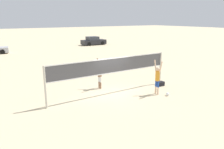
{
  "coord_description": "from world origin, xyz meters",
  "views": [
    {
      "loc": [
        -7.31,
        -11.3,
        4.81
      ],
      "look_at": [
        0.0,
        0.0,
        1.31
      ],
      "focal_mm": 35.0,
      "sensor_mm": 36.0,
      "label": 1
    }
  ],
  "objects_px": {
    "volleyball_net": "(112,68)",
    "parked_car_near": "(93,41)",
    "volleyball": "(168,94)",
    "gear_bag": "(161,84)",
    "player_spiker": "(158,77)",
    "player_blocker": "(100,73)"
  },
  "relations": [
    {
      "from": "gear_bag",
      "to": "parked_car_near",
      "type": "relative_size",
      "value": 0.1
    },
    {
      "from": "volleyball",
      "to": "gear_bag",
      "type": "bearing_deg",
      "value": 56.39
    },
    {
      "from": "gear_bag",
      "to": "parked_car_near",
      "type": "xyz_separation_m",
      "value": [
        7.66,
        24.69,
        0.52
      ]
    },
    {
      "from": "player_spiker",
      "to": "volleyball",
      "type": "xyz_separation_m",
      "value": [
        0.38,
        -0.59,
        -1.08
      ]
    },
    {
      "from": "player_spiker",
      "to": "parked_car_near",
      "type": "distance_m",
      "value": 27.47
    },
    {
      "from": "player_blocker",
      "to": "gear_bag",
      "type": "xyz_separation_m",
      "value": [
        4.04,
        -1.88,
        -0.95
      ]
    },
    {
      "from": "player_spiker",
      "to": "player_blocker",
      "type": "relative_size",
      "value": 1.06
    },
    {
      "from": "player_blocker",
      "to": "gear_bag",
      "type": "relative_size",
      "value": 4.64
    },
    {
      "from": "player_spiker",
      "to": "volleyball",
      "type": "bearing_deg",
      "value": -147.15
    },
    {
      "from": "volleyball_net",
      "to": "gear_bag",
      "type": "distance_m",
      "value": 4.28
    },
    {
      "from": "volleyball_net",
      "to": "player_blocker",
      "type": "xyz_separation_m",
      "value": [
        -0.08,
        1.44,
        -0.61
      ]
    },
    {
      "from": "player_blocker",
      "to": "gear_bag",
      "type": "height_order",
      "value": "player_blocker"
    },
    {
      "from": "player_spiker",
      "to": "volleyball_net",
      "type": "bearing_deg",
      "value": 56.02
    },
    {
      "from": "gear_bag",
      "to": "volleyball",
      "type": "bearing_deg",
      "value": -123.61
    },
    {
      "from": "volleyball_net",
      "to": "parked_car_near",
      "type": "xyz_separation_m",
      "value": [
        11.63,
        24.25,
        -1.04
      ]
    },
    {
      "from": "player_blocker",
      "to": "parked_car_near",
      "type": "bearing_deg",
      "value": 152.83
    },
    {
      "from": "player_blocker",
      "to": "parked_car_near",
      "type": "distance_m",
      "value": 25.64
    },
    {
      "from": "player_blocker",
      "to": "parked_car_near",
      "type": "relative_size",
      "value": 0.48
    },
    {
      "from": "player_spiker",
      "to": "volleyball",
      "type": "height_order",
      "value": "player_spiker"
    },
    {
      "from": "player_spiker",
      "to": "gear_bag",
      "type": "relative_size",
      "value": 4.9
    },
    {
      "from": "volleyball",
      "to": "parked_car_near",
      "type": "bearing_deg",
      "value": 71.53
    },
    {
      "from": "volleyball_net",
      "to": "volleyball",
      "type": "xyz_separation_m",
      "value": [
        2.79,
        -2.21,
        -1.61
      ]
    }
  ]
}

